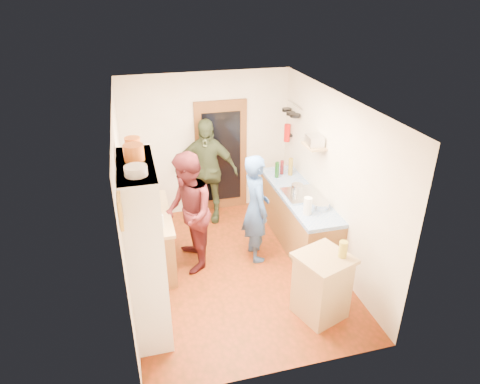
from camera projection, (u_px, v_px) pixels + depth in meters
name	position (u px, v px, depth m)	size (l,w,h in m)	color
floor	(235.00, 269.00, 6.57)	(3.00, 4.00, 0.02)	maroon
ceiling	(234.00, 100.00, 5.40)	(3.00, 4.00, 0.02)	silver
wall_back	(207.00, 145.00, 7.72)	(3.00, 0.02, 2.60)	silver
wall_front	(284.00, 280.00, 4.24)	(3.00, 0.02, 2.60)	silver
wall_left	(124.00, 206.00, 5.63)	(0.02, 4.00, 2.60)	silver
wall_right	(333.00, 181.00, 6.33)	(0.02, 4.00, 2.60)	silver
door_frame	(221.00, 157.00, 7.85)	(0.95, 0.06, 2.10)	brown
door_glass	(222.00, 158.00, 7.82)	(0.70, 0.02, 1.70)	black
hutch_body	(145.00, 249.00, 5.08)	(0.40, 1.20, 2.20)	white
hutch_top_shelf	(135.00, 166.00, 4.60)	(0.40, 1.14, 0.04)	white
plate_stack	(136.00, 171.00, 4.30)	(0.23, 0.23, 0.10)	white
orange_pot_a	(134.00, 153.00, 4.64)	(0.22, 0.22, 0.18)	orange
orange_pot_b	(133.00, 144.00, 4.90)	(0.18, 0.18, 0.16)	orange
left_counter_base	(151.00, 240.00, 6.49)	(0.60, 1.40, 0.85)	brown
left_counter_top	(148.00, 215.00, 6.29)	(0.64, 1.44, 0.05)	tan
toaster	(153.00, 221.00, 5.88)	(0.25, 0.17, 0.19)	white
kettle	(145.00, 215.00, 6.05)	(0.14, 0.14, 0.16)	white
orange_bowl	(152.00, 205.00, 6.40)	(0.19, 0.19, 0.08)	orange
chopping_board	(146.00, 194.00, 6.80)	(0.30, 0.22, 0.03)	tan
right_counter_base	(297.00, 219.00, 7.08)	(0.60, 2.20, 0.84)	brown
right_counter_top	(299.00, 194.00, 6.88)	(0.62, 2.22, 0.06)	#1C56B4
hob	(302.00, 195.00, 6.76)	(0.55, 0.58, 0.04)	silver
pot_on_hob	(297.00, 188.00, 6.80)	(0.19, 0.19, 0.12)	silver
bottle_a	(277.00, 170.00, 7.35)	(0.07, 0.07, 0.28)	#143F14
bottle_b	(282.00, 167.00, 7.48)	(0.06, 0.06, 0.25)	#591419
bottle_c	(291.00, 167.00, 7.43)	(0.08, 0.08, 0.31)	olive
paper_towel	(308.00, 206.00, 6.19)	(0.12, 0.12, 0.27)	white
mixing_bowl	(320.00, 205.00, 6.38)	(0.26, 0.26, 0.10)	silver
island_base	(321.00, 287.00, 5.49)	(0.55, 0.55, 0.86)	tan
island_top	(324.00, 258.00, 5.28)	(0.62, 0.62, 0.05)	tan
cutting_board	(319.00, 257.00, 5.29)	(0.35, 0.28, 0.02)	white
oil_jar	(343.00, 249.00, 5.23)	(0.11, 0.11, 0.21)	#AD9E2D
pan_rail	(295.00, 105.00, 7.30)	(0.02, 0.02, 0.65)	silver
pan_hang_a	(295.00, 116.00, 7.19)	(0.18, 0.18, 0.05)	black
pan_hang_b	(291.00, 113.00, 7.38)	(0.16, 0.16, 0.05)	black
pan_hang_c	(287.00, 110.00, 7.54)	(0.17, 0.17, 0.05)	black
wall_shelf	(314.00, 146.00, 6.51)	(0.26, 0.42, 0.03)	tan
radio	(315.00, 140.00, 6.47)	(0.22, 0.30, 0.15)	silver
ext_bracket	(290.00, 135.00, 7.72)	(0.06, 0.10, 0.04)	black
fire_extinguisher	(287.00, 133.00, 7.69)	(0.11, 0.11, 0.32)	red
picture_frame	(120.00, 211.00, 3.97)	(0.03, 0.25, 0.30)	gold
person_hob	(258.00, 209.00, 6.47)	(0.63, 0.41, 1.73)	#2F4F8E
person_left	(190.00, 212.00, 6.27)	(0.89, 0.70, 1.84)	#48161A
person_back	(207.00, 171.00, 7.53)	(1.11, 0.46, 1.90)	#313A24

